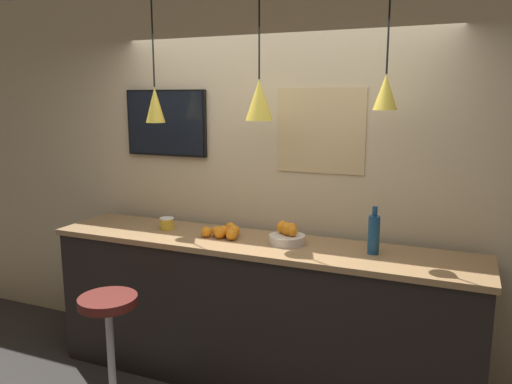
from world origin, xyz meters
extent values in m
cube|color=beige|center=(0.00, 0.95, 1.45)|extent=(8.00, 0.06, 2.90)
cube|color=black|center=(0.00, 0.53, 0.51)|extent=(3.01, 0.56, 1.02)
cube|color=#99754C|center=(0.00, 0.53, 1.04)|extent=(3.05, 0.60, 0.04)
cylinder|color=#B7B7BC|center=(-0.77, -0.12, 0.37)|extent=(0.05, 0.05, 0.70)
cylinder|color=#5B1E19|center=(-0.77, -0.12, 0.75)|extent=(0.38, 0.38, 0.06)
cylinder|color=beige|center=(0.22, 0.57, 1.09)|extent=(0.25, 0.25, 0.06)
sphere|color=orange|center=(0.26, 0.55, 1.16)|extent=(0.07, 0.07, 0.07)
sphere|color=orange|center=(0.17, 0.60, 1.17)|extent=(0.09, 0.09, 0.09)
sphere|color=orange|center=(0.22, 0.57, 1.17)|extent=(0.09, 0.09, 0.09)
sphere|color=orange|center=(0.22, 0.65, 1.16)|extent=(0.07, 0.07, 0.07)
sphere|color=orange|center=(-0.27, 0.52, 1.10)|extent=(0.07, 0.07, 0.07)
sphere|color=orange|center=(-0.19, 0.58, 1.11)|extent=(0.09, 0.09, 0.09)
sphere|color=orange|center=(-0.17, 0.49, 1.10)|extent=(0.08, 0.08, 0.08)
sphere|color=orange|center=(-0.37, 0.49, 1.10)|extent=(0.08, 0.08, 0.08)
sphere|color=orange|center=(-0.27, 0.57, 1.10)|extent=(0.08, 0.08, 0.08)
sphere|color=orange|center=(-0.28, 0.57, 1.10)|extent=(0.07, 0.07, 0.07)
sphere|color=orange|center=(-0.19, 0.53, 1.10)|extent=(0.08, 0.08, 0.08)
sphere|color=orange|center=(-0.27, 0.68, 1.10)|extent=(0.08, 0.08, 0.08)
sphere|color=orange|center=(-0.27, 0.50, 1.10)|extent=(0.08, 0.08, 0.08)
sphere|color=orange|center=(-0.31, 0.55, 1.10)|extent=(0.07, 0.07, 0.07)
sphere|color=orange|center=(-0.18, 0.53, 1.10)|extent=(0.08, 0.08, 0.08)
sphere|color=orange|center=(-0.26, 0.56, 1.10)|extent=(0.07, 0.07, 0.07)
cylinder|color=navy|center=(0.80, 0.57, 1.19)|extent=(0.07, 0.07, 0.25)
cylinder|color=navy|center=(0.80, 0.57, 1.34)|extent=(0.03, 0.03, 0.06)
cylinder|color=gold|center=(-0.75, 0.57, 1.10)|extent=(0.10, 0.10, 0.08)
cylinder|color=white|center=(-0.75, 0.57, 1.15)|extent=(0.11, 0.11, 0.01)
cylinder|color=black|center=(-0.83, 0.59, 2.46)|extent=(0.01, 0.01, 0.68)
cone|color=yellow|center=(-0.83, 0.59, 1.99)|extent=(0.14, 0.14, 0.26)
sphere|color=#F9EFCC|center=(-0.83, 0.59, 1.88)|extent=(0.04, 0.04, 0.04)
cylinder|color=black|center=(0.00, 0.59, 2.48)|extent=(0.01, 0.01, 0.63)
cone|color=yellow|center=(0.00, 0.59, 2.03)|extent=(0.19, 0.19, 0.27)
sphere|color=#F9EFCC|center=(0.00, 0.59, 1.92)|extent=(0.04, 0.04, 0.04)
cylinder|color=black|center=(0.83, 0.59, 2.49)|extent=(0.01, 0.01, 0.61)
cone|color=yellow|center=(0.83, 0.59, 2.08)|extent=(0.15, 0.15, 0.21)
sphere|color=#F9EFCC|center=(0.83, 0.59, 1.99)|extent=(0.04, 0.04, 0.04)
cube|color=black|center=(-0.94, 0.90, 1.85)|extent=(0.72, 0.04, 0.53)
cube|color=black|center=(-0.94, 0.88, 1.85)|extent=(0.69, 0.01, 0.50)
cube|color=#DBBC84|center=(0.34, 0.91, 1.81)|extent=(0.64, 0.01, 0.60)
camera|label=1|loc=(1.30, -2.55, 2.04)|focal=35.00mm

